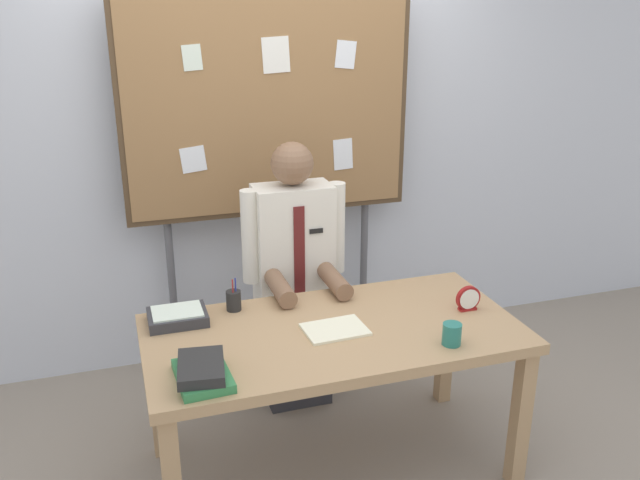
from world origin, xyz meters
The scene contains 11 objects.
ground_plane centered at (0.00, 0.00, 0.00)m, with size 12.00×12.00×0.00m, color gray.
back_wall centered at (0.00, 1.31, 1.35)m, with size 6.40×0.08×2.70m, color silver.
desk centered at (0.00, 0.00, 0.65)m, with size 1.66×0.83×0.74m.
person centered at (0.00, 0.64, 0.68)m, with size 0.55×0.56×1.44m.
bulletin_board centered at (0.00, 1.10, 1.52)m, with size 1.62×0.09×2.15m.
book_stack centered at (-0.61, -0.25, 0.77)m, with size 0.21×0.29×0.08m.
open_notebook centered at (0.00, -0.02, 0.74)m, with size 0.27×0.20×0.01m, color #F4EFCC.
desk_clock centered at (0.66, -0.01, 0.79)m, with size 0.12×0.04×0.12m.
coffee_mug centered at (0.43, -0.29, 0.78)m, with size 0.08×0.08×0.10m, color #267266.
pen_holder centered at (-0.38, 0.32, 0.79)m, with size 0.07×0.07×0.16m.
paper_tray centered at (-0.65, 0.27, 0.76)m, with size 0.26×0.20×0.06m.
Camera 1 is at (-0.87, -2.49, 2.11)m, focal length 37.42 mm.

